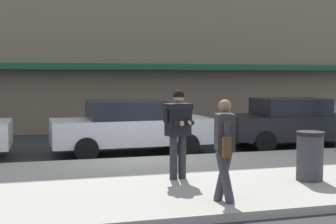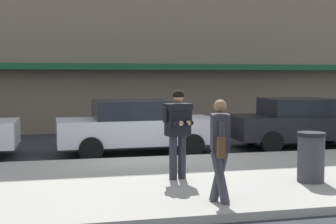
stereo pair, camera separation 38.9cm
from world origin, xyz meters
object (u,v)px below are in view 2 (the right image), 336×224
Objects in this scene: trash_bin at (311,157)px; parked_sedan_mid at (136,126)px; man_texting_on_phone at (178,124)px; pedestrian_with_bag at (220,144)px; parked_sedan_far at (302,122)px.

parked_sedan_mid is at bearing 118.68° from trash_bin.
man_texting_on_phone is at bearing -87.10° from parked_sedan_mid.
parked_sedan_mid is at bearing 94.16° from pedestrian_with_bag.
parked_sedan_mid is 2.52× the size of man_texting_on_phone.
parked_sedan_mid is at bearing -179.60° from parked_sedan_far.
man_texting_on_phone reaches higher than trash_bin.
pedestrian_with_bag is (0.23, -1.89, -0.14)m from man_texting_on_phone.
parked_sedan_mid is 5.62m from trash_bin.
pedestrian_with_bag is at bearing -128.45° from parked_sedan_far.
parked_sedan_far is 4.65× the size of trash_bin.
parked_sedan_mid and parked_sedan_far have the same top height.
man_texting_on_phone is 1.06× the size of pedestrian_with_bag.
parked_sedan_far is at bearing 51.55° from pedestrian_with_bag.
parked_sedan_far is at bearing 62.98° from trash_bin.
pedestrian_with_bag is at bearing -154.68° from trash_bin.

